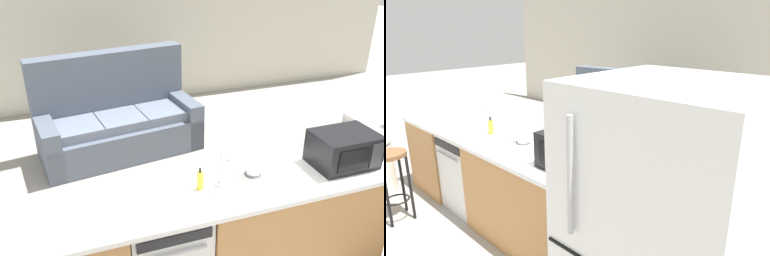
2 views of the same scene
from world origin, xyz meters
The scene contains 12 objects.
ground_plane centered at (0.00, 0.00, 0.00)m, with size 24.00×24.00×0.00m, color gray.
wall_back centered at (0.30, 4.20, 1.30)m, with size 10.00×0.06×2.60m.
kitchen_counter centered at (0.24, 0.00, 0.42)m, with size 2.94×0.66×0.90m.
dishwasher centered at (-0.25, 0.00, 0.42)m, with size 0.58×0.61×0.84m.
stove_range centered at (2.35, 0.55, 0.45)m, with size 0.76×0.68×0.90m.
microwave centered at (1.26, 0.00, 1.04)m, with size 0.50×0.37×0.28m.
sink_faucet centered at (0.20, 0.02, 1.03)m, with size 0.07×0.18×0.30m.
paper_towel_roll centered at (0.51, 0.10, 1.04)m, with size 0.14×0.14×0.28m.
soap_bottle centered at (0.05, 0.05, 0.97)m, with size 0.06×0.06×0.18m.
kettle centered at (2.18, 0.42, 0.99)m, with size 0.21×0.17×0.19m.
bar_stool centered at (-0.59, -0.73, 0.54)m, with size 0.32×0.32×0.74m.
couch centered at (-0.16, 2.57, 0.39)m, with size 2.11×1.17×1.27m.
Camera 2 is at (2.96, -1.72, 1.96)m, focal length 32.00 mm.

